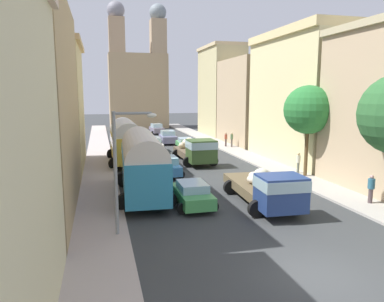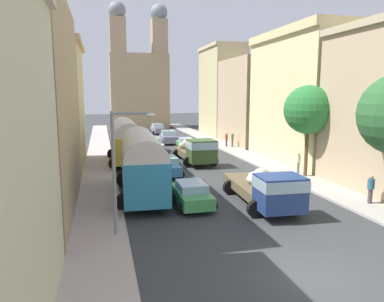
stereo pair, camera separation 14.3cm
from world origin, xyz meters
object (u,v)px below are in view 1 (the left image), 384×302
object	(u,v)px
car_2	(157,129)
car_5	(153,144)
cargo_truck_1	(197,150)
parked_bus_1	(126,140)
pedestrian_3	(371,188)
car_0	(186,145)
streetlamp_near	(122,161)
cargo_truck_0	(268,188)
car_3	(192,194)
car_4	(168,166)
pedestrian_1	(298,162)
car_1	(168,137)
pedestrian_2	(232,139)
pedestrian_0	(226,139)
parked_bus_0	(143,161)

from	to	relation	value
car_2	car_5	bearing A→B (deg)	-100.09
cargo_truck_1	parked_bus_1	bearing A→B (deg)	162.66
car_5	pedestrian_3	bearing A→B (deg)	-67.77
car_2	car_0	bearing A→B (deg)	-88.82
cargo_truck_1	streetlamp_near	size ratio (longest dim) A/B	1.31
cargo_truck_0	car_3	size ratio (longest dim) A/B	1.88
car_4	pedestrian_1	distance (m)	10.18
cargo_truck_1	streetlamp_near	bearing A→B (deg)	-115.93
cargo_truck_0	car_3	world-z (taller)	cargo_truck_0
car_1	cargo_truck_1	bearing A→B (deg)	-89.79
pedestrian_3	car_5	bearing A→B (deg)	112.23
cargo_truck_1	car_0	bearing A→B (deg)	84.63
car_2	pedestrian_3	xyz separation A→B (m)	(6.12, -39.49, 0.21)
car_1	pedestrian_2	world-z (taller)	pedestrian_2
cargo_truck_1	pedestrian_0	size ratio (longest dim) A/B	4.13
pedestrian_0	pedestrian_3	bearing A→B (deg)	-88.84
parked_bus_0	pedestrian_3	size ratio (longest dim) A/B	4.92
car_1	parked_bus_1	bearing A→B (deg)	-116.96
parked_bus_1	cargo_truck_1	distance (m)	6.46
cargo_truck_1	car_1	size ratio (longest dim) A/B	1.66
car_3	car_4	xyz separation A→B (m)	(0.08, 7.91, 0.03)
parked_bus_0	cargo_truck_0	xyz separation A→B (m)	(6.37, -4.05, -1.06)
car_4	car_5	world-z (taller)	car_5
pedestrian_1	streetlamp_near	distance (m)	16.97
car_5	pedestrian_0	size ratio (longest dim) A/B	2.41
parked_bus_0	car_2	distance (m)	35.07
car_5	pedestrian_1	xyz separation A→B (m)	(9.33, -14.32, 0.23)
cargo_truck_0	pedestrian_3	size ratio (longest dim) A/B	4.24
car_5	pedestrian_2	xyz separation A→B (m)	(9.20, 0.09, 0.30)
car_3	pedestrian_0	size ratio (longest dim) A/B	2.26
cargo_truck_1	pedestrian_0	xyz separation A→B (m)	(5.94, 8.85, -0.24)
car_2	streetlamp_near	world-z (taller)	streetlamp_near
car_0	streetlamp_near	xyz separation A→B (m)	(-8.14, -22.47, 2.65)
parked_bus_0	car_3	distance (m)	3.90
car_3	car_1	bearing A→B (deg)	82.48
car_3	pedestrian_2	size ratio (longest dim) A/B	2.18
car_0	car_4	distance (m)	11.80
pedestrian_2	pedestrian_0	bearing A→B (deg)	130.90
car_5	parked_bus_1	bearing A→B (deg)	-118.21
pedestrian_0	cargo_truck_0	bearing A→B (deg)	-103.86
parked_bus_0	cargo_truck_1	xyz separation A→B (m)	(5.89, 9.24, -0.94)
car_5	pedestrian_3	distance (m)	24.21
car_0	pedestrian_0	size ratio (longest dim) A/B	2.17
cargo_truck_1	pedestrian_1	bearing A→B (deg)	-43.13
cargo_truck_1	car_0	world-z (taller)	cargo_truck_1
car_2	pedestrian_3	size ratio (longest dim) A/B	2.27
car_5	car_1	bearing A→B (deg)	64.46
car_3	pedestrian_3	xyz separation A→B (m)	(9.85, -2.35, 0.29)
parked_bus_0	car_4	size ratio (longest dim) A/B	2.31
car_3	car_4	size ratio (longest dim) A/B	1.06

